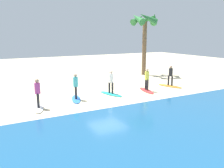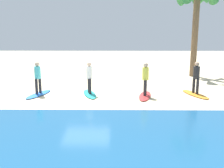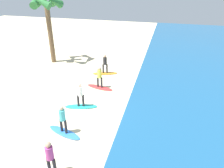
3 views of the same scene
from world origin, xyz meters
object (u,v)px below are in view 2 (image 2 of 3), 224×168
Objects in this scene: surfer_blue at (38,75)px; palm_tree at (197,3)px; surfboard_orange at (195,94)px; surfboard_teal at (90,94)px; surfboard_red at (145,96)px; surfer_teal at (89,75)px; surfboard_blue at (39,94)px; surfer_orange at (196,75)px; surfer_red at (145,76)px.

palm_tree is (-9.63, -5.84, 4.10)m from surfer_blue.
surfboard_orange is 1.00× the size of surfboard_teal.
surfer_blue is 0.26× the size of palm_tree.
surfboard_red is at bearing -100.38° from surfboard_orange.
surfer_teal is 2.81m from surfboard_blue.
surfboard_orange is at bearing 74.80° from surfboard_teal.
surfboard_orange is at bearing 109.15° from surfboard_red.
surfboard_teal is 1.28× the size of surfer_teal.
surfer_blue is at bearing -102.96° from surfboard_teal.
palm_tree reaches higher than surfboard_teal.
surfboard_orange and surfboard_teal have the same top height.
palm_tree is at bearing 157.19° from surfboard_red.
surfer_blue reaches higher than surfboard_orange.
surfboard_teal and surfboard_blue have the same top height.
surfer_orange is 1.00× the size of surfer_red.
surfboard_red is 8.98m from palm_tree.
surfer_teal is 2.63m from surfer_blue.
surfer_orange is at bearing -179.37° from surfer_blue.
surfer_orange is at bearing 75.10° from palm_tree.
surfboard_teal is 0.99m from surfer_teal.
surfboard_red is 1.28× the size of surfer_blue.
surfer_teal is at bearing 109.01° from surfboard_blue.
palm_tree is (-4.16, -6.11, 5.10)m from surfboard_red.
surfer_red is at bearing -168.54° from surfboard_red.
surfer_blue is (5.47, -0.27, 0.00)m from surfer_red.
surfer_orange is 1.00× the size of surfer_teal.
surfboard_teal is 10.39m from palm_tree.
surfboard_blue is at bearing -81.32° from surfboard_red.
surfer_orange is 5.47m from surfer_teal.
surfboard_teal is at bearing -90.00° from surfer_teal.
surfer_teal reaches higher than surfboard_orange.
surfer_orange and surfer_red have the same top height.
surfer_teal reaches higher than surfboard_red.
surfboard_blue is 0.99m from surfer_blue.
surfboard_teal is at bearing -85.85° from surfboard_red.
surfer_teal reaches higher than surfboard_blue.
surfboard_teal is (5.47, -0.01, 0.00)m from surfboard_orange.
surfboard_teal is at bearing -7.32° from surfer_red.
palm_tree reaches higher than surfboard_orange.
surfer_teal is at bearing -7.32° from surfer_red.
surfboard_red is at bearing 7.68° from surfer_orange.
surfer_teal is 9.94m from palm_tree.
surfer_blue is 11.99m from palm_tree.
surfer_red is 1.00× the size of surfer_blue.
surfboard_orange is 1.28× the size of surfer_teal.
surfboard_blue is (8.10, 0.09, 0.00)m from surfboard_orange.
surfboard_red is (2.63, 0.36, 0.00)m from surfboard_orange.
palm_tree is (-7.00, -5.74, 5.10)m from surfboard_teal.
surfboard_red is 5.47m from surfboard_blue.
surfboard_orange is 5.47m from surfboard_teal.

